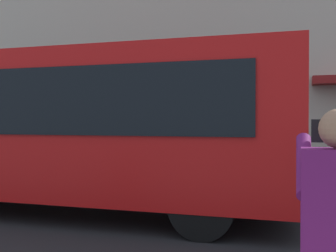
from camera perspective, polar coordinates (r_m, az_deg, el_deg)
ground_plane at (r=7.66m, az=10.74°, el=-12.71°), size 60.00×60.00×0.00m
red_bus at (r=8.35m, az=-14.30°, el=0.05°), size 9.05×2.54×3.08m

